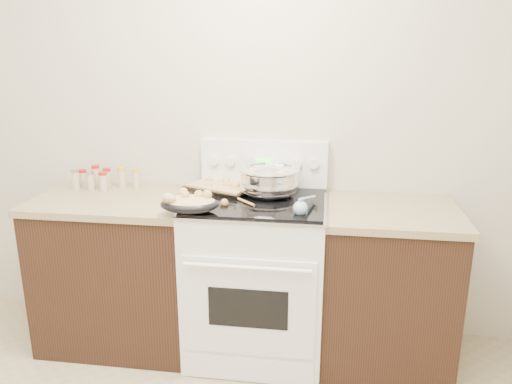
# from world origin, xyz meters

# --- Properties ---
(room_shell) EXTENTS (4.10, 3.60, 2.75)m
(room_shell) POSITION_xyz_m (0.00, 0.00, 1.70)
(room_shell) COLOR beige
(room_shell) RESTS_ON ground
(counter_left) EXTENTS (0.93, 0.67, 0.92)m
(counter_left) POSITION_xyz_m (-0.48, 1.43, 0.46)
(counter_left) COLOR black
(counter_left) RESTS_ON ground
(counter_right) EXTENTS (0.73, 0.67, 0.92)m
(counter_right) POSITION_xyz_m (1.08, 1.43, 0.46)
(counter_right) COLOR black
(counter_right) RESTS_ON ground
(kitchen_range) EXTENTS (0.78, 0.73, 1.22)m
(kitchen_range) POSITION_xyz_m (0.35, 1.42, 0.49)
(kitchen_range) COLOR white
(kitchen_range) RESTS_ON ground
(mixing_bowl) EXTENTS (0.38, 0.38, 0.20)m
(mixing_bowl) POSITION_xyz_m (0.40, 1.51, 1.02)
(mixing_bowl) COLOR silver
(mixing_bowl) RESTS_ON kitchen_range
(roasting_pan) EXTENTS (0.32, 0.23, 0.11)m
(roasting_pan) POSITION_xyz_m (0.04, 1.16, 0.99)
(roasting_pan) COLOR black
(roasting_pan) RESTS_ON kitchen_range
(baking_sheet) EXTENTS (0.47, 0.41, 0.06)m
(baking_sheet) POSITION_xyz_m (0.12, 1.59, 0.96)
(baking_sheet) COLOR black
(baking_sheet) RESTS_ON kitchen_range
(wooden_spoon) EXTENTS (0.19, 0.19, 0.04)m
(wooden_spoon) POSITION_xyz_m (0.22, 1.32, 0.95)
(wooden_spoon) COLOR tan
(wooden_spoon) RESTS_ON kitchen_range
(blue_ladle) EXTENTS (0.11, 0.26, 0.09)m
(blue_ladle) POSITION_xyz_m (0.60, 1.22, 0.98)
(blue_ladle) COLOR #89B0CC
(blue_ladle) RESTS_ON kitchen_range
(spice_jars) EXTENTS (0.40, 0.14, 0.13)m
(spice_jars) POSITION_xyz_m (-0.64, 1.60, 0.98)
(spice_jars) COLOR #BFB28C
(spice_jars) RESTS_ON counter_left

